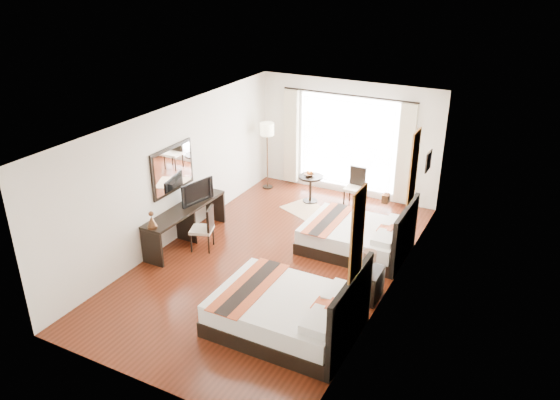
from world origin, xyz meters
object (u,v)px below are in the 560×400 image
at_px(bed_far, 358,237).
at_px(bed_near, 289,312).
at_px(console_desk, 186,224).
at_px(floor_lamp, 267,133).
at_px(fruit_bowl, 309,175).
at_px(table_lamp, 370,257).
at_px(vase, 365,273).
at_px(side_table, 310,189).
at_px(window_chair, 354,194).
at_px(desk_chair, 203,236).
at_px(television, 195,191).
at_px(nightstand, 367,283).

bearing_deg(bed_far, bed_near, -91.73).
relative_size(bed_near, console_desk, 1.01).
bearing_deg(floor_lamp, bed_far, -32.17).
relative_size(bed_near, fruit_bowl, 9.86).
bearing_deg(table_lamp, fruit_bowl, 129.46).
height_order(bed_far, vase, bed_far).
distance_m(table_lamp, vase, 0.30).
bearing_deg(side_table, bed_near, -69.30).
distance_m(console_desk, window_chair, 4.09).
xyz_separation_m(bed_near, window_chair, (-0.75, 4.93, -0.05)).
bearing_deg(window_chair, desk_chair, -28.11).
relative_size(console_desk, window_chair, 2.44).
bearing_deg(side_table, vase, -52.90).
height_order(table_lamp, desk_chair, desk_chair).
bearing_deg(floor_lamp, window_chair, 0.75).
relative_size(fruit_bowl, window_chair, 0.25).
height_order(bed_far, fruit_bowl, bed_far).
bearing_deg(television, bed_far, -60.94).
height_order(nightstand, table_lamp, table_lamp).
relative_size(bed_far, side_table, 3.07).
relative_size(bed_near, window_chair, 2.45).
relative_size(desk_chair, window_chair, 1.02).
xyz_separation_m(bed_far, side_table, (-1.83, 1.69, 0.03)).
distance_m(table_lamp, floor_lamp, 5.18).
distance_m(bed_near, vase, 1.50).
xyz_separation_m(fruit_bowl, window_chair, (1.02, 0.34, -0.41)).
bearing_deg(desk_chair, fruit_bowl, -126.50).
xyz_separation_m(bed_near, side_table, (-1.74, 4.60, 0.01)).
distance_m(desk_chair, floor_lamp, 3.58).
height_order(table_lamp, console_desk, table_lamp).
xyz_separation_m(bed_far, nightstand, (0.70, -1.50, -0.02)).
bearing_deg(desk_chair, vase, 155.75).
xyz_separation_m(bed_near, console_desk, (-3.19, 1.64, 0.05)).
xyz_separation_m(bed_near, table_lamp, (0.78, 1.49, 0.42)).
bearing_deg(television, console_desk, -169.98).
relative_size(nightstand, side_table, 0.86).
relative_size(table_lamp, side_table, 0.54).
bearing_deg(desk_chair, side_table, -126.94).
relative_size(floor_lamp, side_table, 2.56).
relative_size(bed_far, vase, 14.80).
distance_m(console_desk, television, 0.71).
bearing_deg(bed_far, side_table, 137.22).
bearing_deg(fruit_bowl, console_desk, -115.71).
relative_size(nightstand, vase, 4.15).
xyz_separation_m(vase, desk_chair, (-3.49, 0.28, -0.29)).
relative_size(bed_far, desk_chair, 2.22).
distance_m(bed_near, fruit_bowl, 4.93).
xyz_separation_m(desk_chair, window_chair, (1.94, 3.40, -0.00)).
bearing_deg(table_lamp, television, 172.77).
xyz_separation_m(bed_near, floor_lamp, (-3.06, 4.90, 1.11)).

